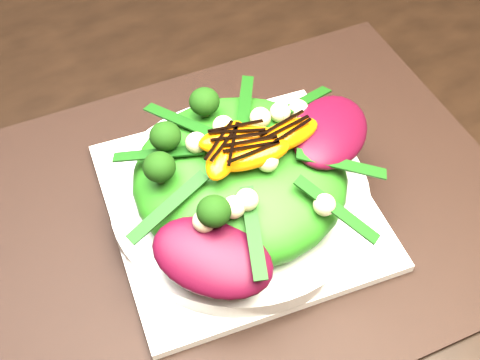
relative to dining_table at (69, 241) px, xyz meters
name	(u,v)px	position (x,y,z in m)	size (l,w,h in m)	color
dining_table	(69,241)	(0.00, 0.00, 0.00)	(1.60, 0.90, 0.75)	black
placemat	(240,209)	(0.15, -0.05, 0.02)	(0.51, 0.39, 0.00)	black
plate_base	(240,205)	(0.15, -0.05, 0.03)	(0.23, 0.23, 0.01)	white
salad_bowl	(240,196)	(0.15, -0.05, 0.04)	(0.23, 0.23, 0.02)	silver
lettuce_mound	(240,176)	(0.15, -0.05, 0.07)	(0.19, 0.19, 0.06)	#2A7616
radicchio_leaf	(330,131)	(0.24, -0.06, 0.10)	(0.10, 0.06, 0.02)	#3D0616
orange_segment	(217,126)	(0.15, -0.02, 0.11)	(0.07, 0.03, 0.02)	#FF6504
broccoli_floret	(149,164)	(0.08, -0.04, 0.11)	(0.04, 0.04, 0.04)	black
macadamia_nut	(300,157)	(0.19, -0.08, 0.11)	(0.02, 0.02, 0.02)	beige
balsamic_drizzle	(216,119)	(0.15, -0.02, 0.12)	(0.04, 0.00, 0.00)	black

